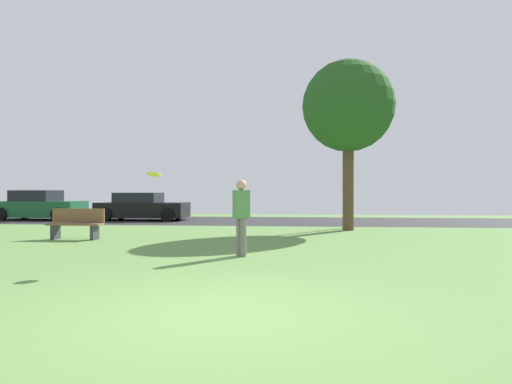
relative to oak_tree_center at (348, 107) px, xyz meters
name	(u,v)px	position (x,y,z in m)	size (l,w,h in m)	color
ground_plane	(214,315)	(-2.78, -11.28, -4.49)	(44.00, 44.00, 0.00)	#5B8442
road_strip	(278,221)	(-2.78, 4.72, -4.49)	(44.00, 6.40, 0.01)	#28282B
oak_tree_center	(348,107)	(0.00, 0.00, 0.00)	(3.33, 3.33, 6.20)	brown
person_thrower	(241,214)	(-3.06, -6.76, -3.57)	(0.39, 0.37, 1.66)	slate
frisbee_disc	(154,174)	(-4.60, -7.99, -2.75)	(0.34, 0.34, 0.08)	yellow
parked_car_green	(40,206)	(-14.68, 4.56, -3.82)	(4.11, 2.10, 1.47)	#195633
parked_car_black	(142,207)	(-9.43, 4.65, -3.86)	(4.29, 2.10, 1.35)	black
park_bench	(76,224)	(-8.33, -3.87, -4.03)	(1.60, 0.45, 0.90)	brown
street_lamp_post	(347,170)	(0.06, 0.92, -2.24)	(0.14, 0.14, 4.50)	#2D2D33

